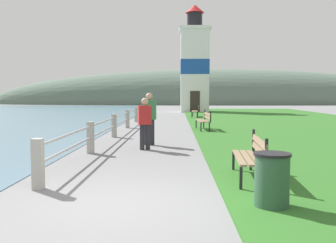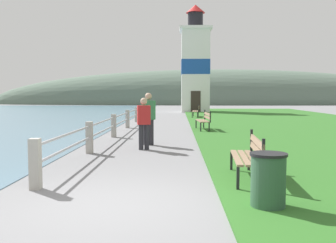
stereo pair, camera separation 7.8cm
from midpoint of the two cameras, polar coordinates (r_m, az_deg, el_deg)
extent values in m
plane|color=slate|center=(5.81, -8.24, -12.74)|extent=(160.00, 160.00, 0.00)
cube|color=#2D6623|center=(21.57, 19.40, -0.48)|extent=(12.00, 44.85, 0.06)
cube|color=#A8A399|center=(7.05, -19.51, -6.14)|extent=(0.18, 0.18, 0.91)
cube|color=#A8A399|center=(10.91, -11.92, -2.41)|extent=(0.18, 0.18, 0.91)
cube|color=#A8A399|center=(14.88, -8.36, -0.63)|extent=(0.18, 0.18, 0.91)
cube|color=#A8A399|center=(18.89, -6.30, 0.40)|extent=(0.18, 0.18, 0.91)
cube|color=#A8A399|center=(22.93, -4.97, 1.06)|extent=(0.18, 0.18, 0.91)
cube|color=#A8A399|center=(26.97, -4.03, 1.53)|extent=(0.18, 0.18, 0.91)
cube|color=#A8A399|center=(31.02, -3.34, 1.87)|extent=(0.18, 0.18, 0.91)
cylinder|color=#B2B2B7|center=(18.88, -6.31, 1.36)|extent=(0.06, 24.41, 0.06)
cylinder|color=#B2B2B7|center=(18.89, -6.30, 0.40)|extent=(0.06, 24.41, 0.06)
cube|color=#846B51|center=(7.36, 10.45, -5.41)|extent=(0.24, 1.73, 0.04)
cube|color=#846B51|center=(7.38, 11.59, -5.40)|extent=(0.24, 1.73, 0.04)
cube|color=#846B51|center=(7.40, 12.73, -5.40)|extent=(0.24, 1.73, 0.04)
cube|color=#846B51|center=(7.36, 13.44, -2.96)|extent=(0.19, 1.73, 0.11)
cube|color=#846B51|center=(7.38, 13.42, -4.17)|extent=(0.19, 1.73, 0.11)
cube|color=black|center=(6.59, 10.71, -8.72)|extent=(0.05, 0.05, 0.45)
cube|color=black|center=(8.23, 9.66, -6.12)|extent=(0.05, 0.05, 0.45)
cube|color=black|center=(6.63, 13.93, -8.68)|extent=(0.05, 0.05, 0.45)
cube|color=black|center=(8.26, 12.24, -6.11)|extent=(0.05, 0.05, 0.45)
cube|color=black|center=(6.55, 14.43, -4.66)|extent=(0.05, 0.05, 0.49)
cube|color=black|center=(8.20, 12.63, -2.88)|extent=(0.05, 0.05, 0.49)
cube|color=#846B51|center=(17.28, 4.66, 0.11)|extent=(0.24, 1.78, 0.04)
cube|color=#846B51|center=(17.30, 5.14, 0.11)|extent=(0.24, 1.78, 0.04)
cube|color=#846B51|center=(17.32, 5.62, 0.11)|extent=(0.24, 1.78, 0.04)
cube|color=#846B51|center=(17.31, 5.92, 1.16)|extent=(0.18, 1.77, 0.11)
cube|color=#846B51|center=(17.32, 5.91, 0.64)|extent=(0.18, 1.77, 0.11)
cube|color=black|center=(16.44, 4.91, -0.95)|extent=(0.05, 0.05, 0.45)
cube|color=black|center=(18.15, 4.19, -0.47)|extent=(0.05, 0.05, 0.45)
cube|color=black|center=(16.50, 6.18, -0.94)|extent=(0.05, 0.05, 0.45)
cube|color=black|center=(18.19, 5.34, -0.46)|extent=(0.05, 0.05, 0.45)
cube|color=black|center=(16.47, 6.36, 0.69)|extent=(0.05, 0.05, 0.49)
cube|color=black|center=(18.17, 5.51, 1.01)|extent=(0.05, 0.05, 0.49)
cube|color=#846B51|center=(27.05, 3.73, 1.57)|extent=(0.27, 1.99, 0.04)
cube|color=#846B51|center=(27.05, 4.04, 1.57)|extent=(0.27, 1.99, 0.04)
cube|color=#846B51|center=(27.04, 4.35, 1.57)|extent=(0.27, 1.99, 0.04)
cube|color=#846B51|center=(27.03, 4.54, 2.24)|extent=(0.21, 1.98, 0.11)
cube|color=#846B51|center=(27.04, 4.54, 1.91)|extent=(0.21, 1.98, 0.11)
cube|color=black|center=(26.10, 3.56, 0.94)|extent=(0.05, 0.05, 0.45)
cube|color=black|center=(28.03, 3.72, 1.16)|extent=(0.05, 0.05, 0.45)
cube|color=black|center=(26.09, 4.38, 0.94)|extent=(0.05, 0.05, 0.45)
cube|color=black|center=(28.02, 4.48, 1.16)|extent=(0.05, 0.05, 0.45)
cube|color=black|center=(26.07, 4.49, 1.97)|extent=(0.05, 0.05, 0.49)
cube|color=black|center=(28.00, 4.58, 2.12)|extent=(0.05, 0.05, 0.49)
cube|color=white|center=(36.27, 3.99, 7.61)|extent=(2.63, 2.63, 7.75)
cube|color=#194799|center=(36.30, 3.99, 8.22)|extent=(2.67, 2.67, 1.39)
cube|color=white|center=(36.73, 4.02, 13.85)|extent=(3.02, 3.02, 0.25)
cylinder|color=black|center=(36.88, 4.03, 15.11)|extent=(1.44, 1.44, 1.40)
cone|color=red|center=(37.10, 4.04, 16.76)|extent=(1.81, 1.81, 0.77)
cube|color=#332823|center=(34.88, 4.07, 3.02)|extent=(0.90, 0.06, 2.00)
cylinder|color=#28282D|center=(12.52, -3.46, -1.63)|extent=(0.16, 0.16, 0.85)
cylinder|color=#28282D|center=(12.47, -2.62, -1.65)|extent=(0.16, 0.16, 0.85)
cube|color=#337A47|center=(12.44, -3.06, 1.75)|extent=(0.46, 0.31, 0.63)
sphere|color=tan|center=(12.43, -3.06, 3.85)|extent=(0.23, 0.23, 0.23)
cylinder|color=#28282D|center=(11.38, -4.16, -2.40)|extent=(0.14, 0.14, 0.77)
cylinder|color=#28282D|center=(11.41, -3.30, -2.38)|extent=(0.14, 0.14, 0.77)
cube|color=#B22323|center=(11.34, -3.75, 1.00)|extent=(0.43, 0.30, 0.58)
sphere|color=tan|center=(11.33, -3.76, 3.09)|extent=(0.21, 0.21, 0.21)
cylinder|color=#2D5138|center=(5.69, 15.16, -9.03)|extent=(0.50, 0.50, 0.80)
cylinder|color=black|center=(5.62, 15.25, -4.85)|extent=(0.54, 0.54, 0.04)
ellipsoid|color=#566B5B|center=(65.78, 7.43, 2.65)|extent=(80.00, 16.00, 12.00)
camera|label=1|loc=(0.04, -90.12, -0.01)|focal=40.00mm
camera|label=2|loc=(0.04, 89.88, 0.01)|focal=40.00mm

